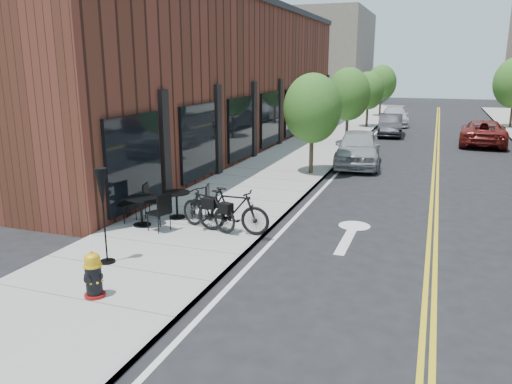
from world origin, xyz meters
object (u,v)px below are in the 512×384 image
at_px(patio_umbrella, 102,196).
at_px(parked_car_b, 390,125).
at_px(bistro_set_b, 141,207).
at_px(bicycle_left, 208,209).
at_px(parked_car_a, 358,148).
at_px(parked_car_c, 394,116).
at_px(parked_car_far, 483,132).
at_px(fire_hydrant, 93,275).
at_px(bistro_set_c, 177,201).
at_px(bicycle_right, 233,211).

relative_size(patio_umbrella, parked_car_b, 0.52).
distance_m(bistro_set_b, parked_car_b, 21.17).
bearing_deg(bicycle_left, parked_car_a, -174.09).
xyz_separation_m(parked_car_c, parked_car_far, (5.29, -7.78, 0.03)).
relative_size(bistro_set_b, patio_umbrella, 0.92).
relative_size(bistro_set_b, parked_car_b, 0.48).
xyz_separation_m(bicycle_left, parked_car_far, (7.72, 18.30, 0.03)).
bearing_deg(parked_car_far, parked_car_a, 59.25).
bearing_deg(bicycle_left, fire_hydrant, 13.68).
relative_size(bistro_set_b, bistro_set_c, 1.05).
bearing_deg(bistro_set_b, parked_car_a, 87.48).
xyz_separation_m(fire_hydrant, parked_car_b, (2.99, 24.57, 0.12)).
relative_size(bicycle_left, parked_car_far, 0.36).
xyz_separation_m(fire_hydrant, patio_umbrella, (-0.77, 1.43, 1.06)).
distance_m(bicycle_left, patio_umbrella, 3.10).
distance_m(fire_hydrant, bistro_set_b, 4.14).
bearing_deg(patio_umbrella, parked_car_a, 75.69).
xyz_separation_m(bicycle_right, bistro_set_c, (-1.94, 0.67, -0.10)).
height_order(bicycle_right, bistro_set_b, bicycle_right).
xyz_separation_m(bicycle_right, parked_car_far, (7.03, 18.35, -0.01)).
xyz_separation_m(patio_umbrella, parked_car_far, (8.81, 21.05, -0.90)).
bearing_deg(parked_car_far, bistro_set_b, 66.54).
relative_size(fire_hydrant, bistro_set_b, 0.46).
height_order(bistro_set_c, parked_car_far, parked_car_far).
xyz_separation_m(bicycle_right, parked_car_c, (1.74, 26.13, -0.04)).
bearing_deg(parked_car_b, fire_hydrant, -101.21).
relative_size(parked_car_c, parked_car_far, 0.91).
relative_size(bicycle_left, patio_umbrella, 0.88).
distance_m(parked_car_b, parked_car_far, 5.47).
xyz_separation_m(patio_umbrella, parked_car_b, (3.76, 23.14, -0.94)).
bearing_deg(patio_umbrella, bistro_set_b, 105.67).
bearing_deg(parked_car_a, bicycle_left, -108.03).
xyz_separation_m(bistro_set_b, patio_umbrella, (0.69, -2.44, 0.97)).
height_order(bistro_set_b, bistro_set_c, bistro_set_b).
relative_size(bicycle_left, parked_car_c, 0.40).
xyz_separation_m(parked_car_a, parked_car_c, (0.21, 15.83, -0.12)).
relative_size(fire_hydrant, bistro_set_c, 0.48).
xyz_separation_m(bistro_set_b, parked_car_a, (4.00, 10.55, 0.15)).
bearing_deg(bistro_set_c, fire_hydrant, -93.66).
xyz_separation_m(bicycle_left, parked_car_b, (2.66, 20.40, -0.01)).
bearing_deg(parked_car_c, bistro_set_b, -105.50).
distance_m(parked_car_b, parked_car_c, 5.69).
bearing_deg(bicycle_left, parked_car_c, -167.21).
xyz_separation_m(bistro_set_c, parked_car_b, (3.91, 19.77, 0.06)).
xyz_separation_m(fire_hydrant, bistro_set_c, (-0.92, 4.80, 0.06)).
bearing_deg(bicycle_left, parked_car_b, -169.32).
relative_size(bicycle_right, bistro_set_c, 1.07).
height_order(bicycle_left, parked_car_a, parked_car_a).
height_order(fire_hydrant, bistro_set_c, bistro_set_c).
height_order(fire_hydrant, parked_car_a, parked_car_a).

